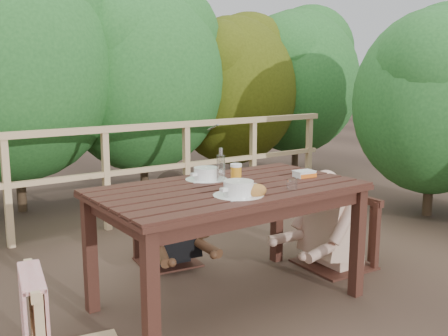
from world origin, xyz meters
TOP-DOWN VIEW (x-y plane):
  - ground at (0.00, 0.00)m, footprint 60.00×60.00m
  - table at (0.00, 0.00)m, footprint 1.68×0.94m
  - chair_left at (-1.05, -0.12)m, footprint 0.57×0.57m
  - chair_far at (0.03, 0.88)m, footprint 0.51×0.51m
  - chair_right at (1.08, 0.06)m, footprint 0.55×0.55m
  - woman at (0.03, 0.90)m, footprint 0.54×0.64m
  - diner_right at (1.11, 0.06)m, footprint 0.67×0.56m
  - railing at (0.00, 2.00)m, footprint 5.60×0.10m
  - hedge_row at (0.40, 3.20)m, footprint 6.60×1.60m
  - soup_near at (-0.10, -0.24)m, footprint 0.30×0.30m
  - soup_far at (0.01, 0.26)m, footprint 0.29×0.29m
  - bread_roll at (-0.02, -0.30)m, footprint 0.14×0.11m
  - beer_glass at (0.09, 0.04)m, footprint 0.07×0.07m
  - bottle at (0.04, 0.15)m, footprint 0.06×0.06m
  - tumbler at (0.25, -0.31)m, footprint 0.07×0.07m
  - butter_tub at (0.59, -0.07)m, footprint 0.15×0.12m

SIDE VIEW (x-z plane):
  - ground at x=0.00m, z-range 0.00..0.00m
  - table at x=0.00m, z-range 0.00..0.78m
  - chair_far at x=0.03m, z-range 0.00..0.91m
  - chair_left at x=-1.05m, z-range 0.00..0.98m
  - railing at x=0.00m, z-range 0.00..1.01m
  - chair_right at x=1.08m, z-range 0.00..1.04m
  - woman at x=0.03m, z-range 0.00..1.17m
  - diner_right at x=1.11m, z-range 0.00..1.28m
  - butter_tub at x=0.59m, z-range 0.78..0.84m
  - tumbler at x=0.25m, z-range 0.78..0.86m
  - bread_roll at x=-0.02m, z-range 0.78..0.86m
  - soup_far at x=0.01m, z-range 0.78..0.87m
  - soup_near at x=-0.10m, z-range 0.78..0.88m
  - beer_glass at x=0.09m, z-range 0.78..0.92m
  - bottle at x=0.04m, z-range 0.78..1.02m
  - hedge_row at x=0.40m, z-range 0.00..3.80m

